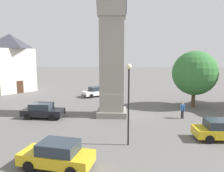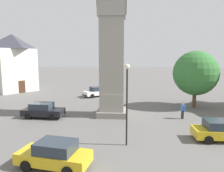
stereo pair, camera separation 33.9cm
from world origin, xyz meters
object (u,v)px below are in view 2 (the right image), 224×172
(clock_tower, at_px, (112,12))
(tree, at_px, (196,73))
(pedestrian, at_px, (183,109))
(car_blue_kerb, at_px, (54,154))
(car_silver_kerb, at_px, (43,110))
(car_red_corner, at_px, (221,130))
(car_white_side, at_px, (97,92))
(lamp_post, at_px, (127,93))
(building_shop_left, at_px, (13,63))

(clock_tower, xyz_separation_m, tree, (-4.11, 9.86, -6.37))
(clock_tower, bearing_deg, tree, 112.62)
(clock_tower, xyz_separation_m, pedestrian, (0.91, 7.13, -9.55))
(clock_tower, relative_size, pedestrian, 10.72)
(car_blue_kerb, bearing_deg, car_silver_kerb, -155.31)
(car_red_corner, relative_size, car_white_side, 0.96)
(car_silver_kerb, bearing_deg, car_red_corner, 72.15)
(clock_tower, distance_m, tree, 12.43)
(car_blue_kerb, distance_m, car_red_corner, 11.99)
(tree, bearing_deg, lamp_post, -35.62)
(tree, relative_size, lamp_post, 1.20)
(clock_tower, relative_size, car_red_corner, 4.39)
(pedestrian, xyz_separation_m, tree, (-5.02, 2.72, 3.18))
(pedestrian, bearing_deg, lamp_post, -40.27)
(pedestrian, bearing_deg, car_white_side, -138.24)
(car_blue_kerb, relative_size, lamp_post, 0.76)
(car_white_side, bearing_deg, car_blue_kerb, 0.93)
(car_blue_kerb, bearing_deg, lamp_post, 128.24)
(car_silver_kerb, height_order, tree, tree)
(pedestrian, bearing_deg, car_blue_kerb, -44.54)
(car_blue_kerb, height_order, car_silver_kerb, same)
(car_blue_kerb, relative_size, car_red_corner, 1.06)
(car_white_side, distance_m, lamp_post, 18.77)
(building_shop_left, relative_size, lamp_post, 1.75)
(car_silver_kerb, bearing_deg, car_blue_kerb, 24.69)
(car_red_corner, distance_m, tree, 11.06)
(pedestrian, bearing_deg, clock_tower, -97.29)
(car_white_side, relative_size, lamp_post, 0.75)
(car_white_side, bearing_deg, pedestrian, 41.76)
(car_blue_kerb, bearing_deg, pedestrian, 135.46)
(pedestrian, distance_m, lamp_post, 9.18)
(car_blue_kerb, relative_size, car_white_side, 1.01)
(clock_tower, bearing_deg, car_white_side, -164.10)
(car_red_corner, bearing_deg, clock_tower, -126.66)
(clock_tower, distance_m, building_shop_left, 24.10)
(car_red_corner, distance_m, car_white_side, 20.27)
(building_shop_left, bearing_deg, pedestrian, 58.61)
(tree, height_order, lamp_post, tree)
(car_red_corner, height_order, pedestrian, pedestrian)
(lamp_post, bearing_deg, pedestrian, 139.73)
(clock_tower, height_order, car_red_corner, clock_tower)
(pedestrian, bearing_deg, car_silver_kerb, -88.25)
(car_red_corner, height_order, tree, tree)
(car_blue_kerb, distance_m, car_silver_kerb, 10.43)
(clock_tower, distance_m, car_silver_kerb, 12.10)
(car_white_side, distance_m, tree, 14.68)
(car_blue_kerb, height_order, car_white_side, same)
(lamp_post, bearing_deg, clock_tower, -169.06)
(building_shop_left, bearing_deg, car_blue_kerb, 31.73)
(car_blue_kerb, xyz_separation_m, lamp_post, (-3.22, 4.08, 3.00))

